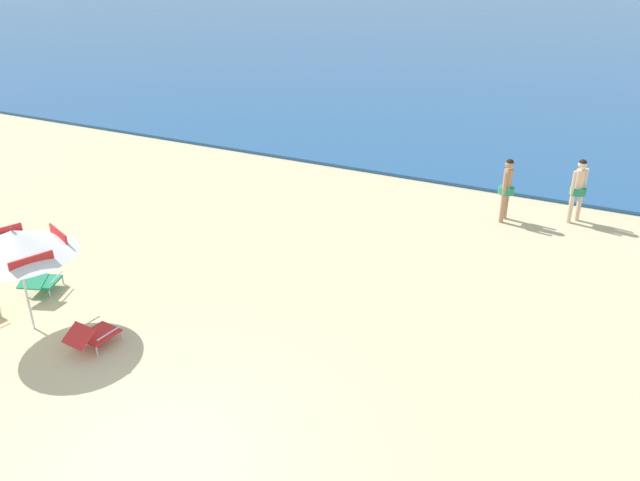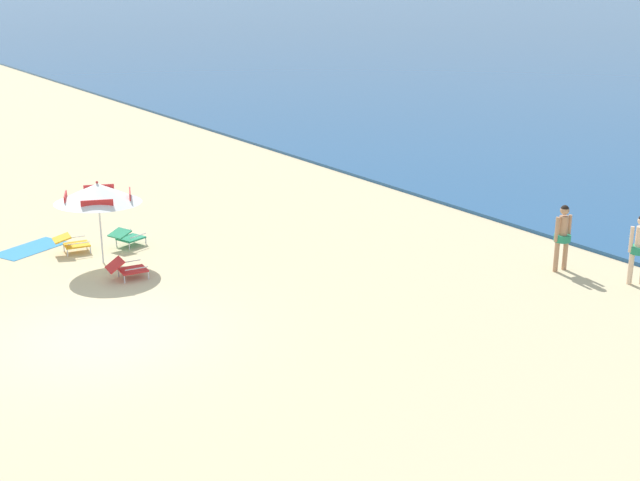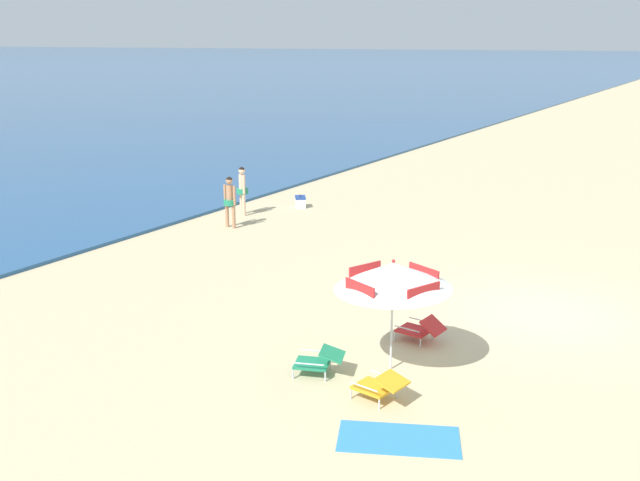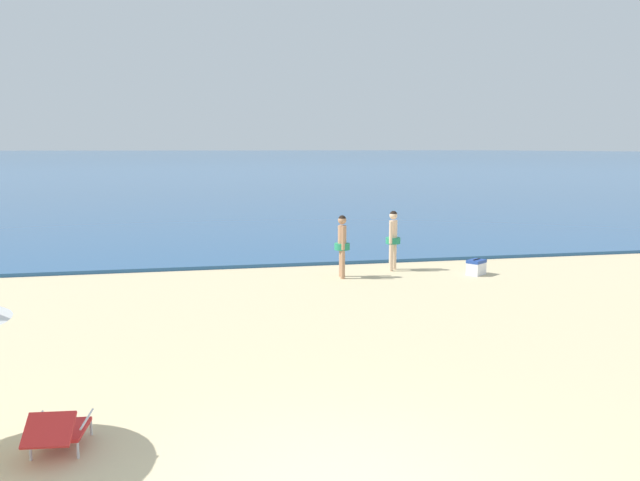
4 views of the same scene
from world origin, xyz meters
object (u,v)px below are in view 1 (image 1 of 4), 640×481
(lounge_chair_beside_umbrella, at_px, (92,335))
(lounge_chair_facing_sea, at_px, (40,282))
(beach_umbrella_striped_main, at_px, (15,243))
(person_standing_beside, at_px, (579,186))
(person_standing_near_shore, at_px, (507,185))

(lounge_chair_beside_umbrella, bearing_deg, lounge_chair_facing_sea, 157.15)
(beach_umbrella_striped_main, relative_size, lounge_chair_facing_sea, 2.84)
(person_standing_beside, bearing_deg, person_standing_near_shore, -156.33)
(beach_umbrella_striped_main, xyz_separation_m, lounge_chair_facing_sea, (-0.85, 0.99, -1.48))
(beach_umbrella_striped_main, relative_size, lounge_chair_beside_umbrella, 2.95)
(lounge_chair_beside_umbrella, bearing_deg, beach_umbrella_striped_main, -178.79)
(lounge_chair_beside_umbrella, relative_size, person_standing_near_shore, 0.59)
(lounge_chair_beside_umbrella, xyz_separation_m, lounge_chair_facing_sea, (-2.28, 0.96, 0.01))
(beach_umbrella_striped_main, relative_size, person_standing_near_shore, 1.73)
(person_standing_near_shore, relative_size, person_standing_beside, 0.99)
(lounge_chair_facing_sea, bearing_deg, beach_umbrella_striped_main, -49.30)
(lounge_chair_beside_umbrella, height_order, person_standing_near_shore, person_standing_near_shore)
(person_standing_beside, bearing_deg, beach_umbrella_striped_main, -131.56)
(lounge_chair_beside_umbrella, bearing_deg, person_standing_beside, 53.58)
(beach_umbrella_striped_main, bearing_deg, person_standing_beside, 48.44)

